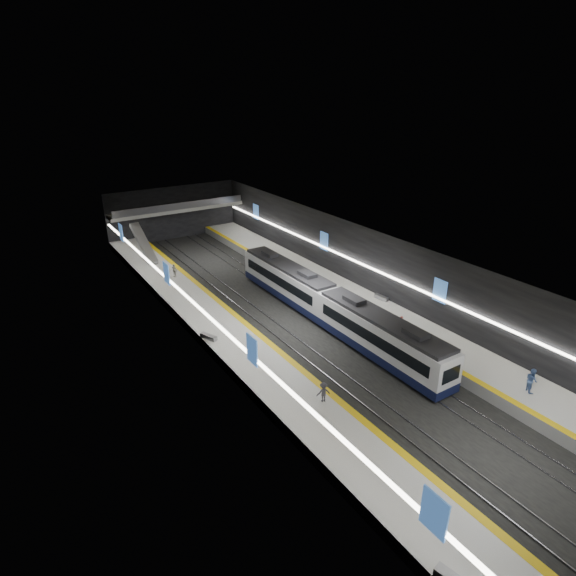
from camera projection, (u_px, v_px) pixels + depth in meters
ground at (302, 327)px, 47.62m from camera, size 70.00×70.00×0.00m
ceiling at (303, 250)px, 44.46m from camera, size 20.00×70.00×0.04m
wall_left at (206, 315)px, 41.08m from camera, size 0.04×70.00×8.00m
wall_right at (381, 270)px, 51.00m from camera, size 0.04×70.00×8.00m
wall_back at (173, 213)px, 73.11m from camera, size 20.00×0.04×8.00m
platform_left at (234, 343)px, 43.71m from camera, size 5.00×70.00×1.00m
tile_surface_left at (234, 338)px, 43.50m from camera, size 5.00×70.00×0.02m
tactile_strip_left at (255, 332)px, 44.59m from camera, size 0.60×70.00×0.02m
platform_right at (361, 305)px, 51.15m from camera, size 5.00×70.00×1.00m
tile_surface_right at (361, 301)px, 50.94m from camera, size 5.00×70.00×0.02m
tactile_strip_right at (345, 305)px, 49.85m from camera, size 0.60×70.00×0.02m
rails at (302, 326)px, 47.60m from camera, size 6.52×70.00×0.12m
train at (329, 304)px, 47.31m from camera, size 2.69×30.05×3.60m
ad_posters at (297, 282)px, 46.62m from camera, size 19.94×53.50×2.20m
cove_light_left at (209, 317)px, 41.26m from camera, size 0.25×68.60×0.12m
cove_light_right at (379, 272)px, 50.98m from camera, size 0.25×68.60×0.12m
mezzanine_bridge at (178, 209)px, 71.10m from camera, size 20.00×3.00×1.50m
escalator at (144, 243)px, 62.87m from camera, size 1.20×7.50×3.92m
bench_left_far at (209, 337)px, 43.27m from camera, size 1.09×1.76×0.42m
bench_right_far at (381, 298)px, 51.13m from camera, size 0.64×1.69×0.40m
passenger_right_a at (401, 325)px, 44.09m from camera, size 0.46×0.65×1.69m
passenger_right_b at (532, 380)px, 35.66m from camera, size 1.11×1.18×1.93m
passenger_left_a at (174, 270)px, 56.89m from camera, size 0.72×1.01×1.59m
passenger_left_b at (323, 392)px, 34.60m from camera, size 1.12×0.83×1.56m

